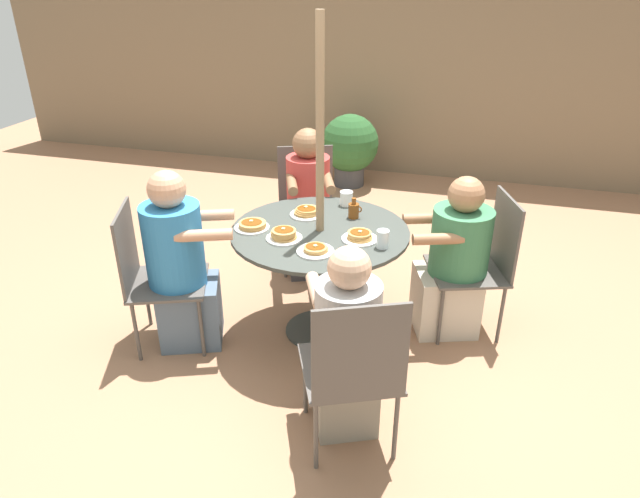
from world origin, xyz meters
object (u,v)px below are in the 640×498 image
drinking_glass_a (383,239)px  potted_shrub (350,146)px  patio_table (320,249)px  syrup_bottle (354,210)px  diner_north (181,268)px  patio_chair_south (483,258)px  pancake_plate_c (307,212)px  pancake_plate_d (316,250)px  pancake_plate_e (252,225)px  diner_east (346,348)px  pancake_plate_a (360,237)px  diner_south (453,264)px  pancake_plate_b (284,235)px  patio_chair_north (151,271)px  diner_west (309,208)px  coffee_cup (346,198)px  patio_chair_west (307,201)px  patio_chair_east (354,367)px

drinking_glass_a → potted_shrub: size_ratio=0.14×
patio_table → syrup_bottle: size_ratio=8.25×
diner_north → patio_chair_south: (1.81, 0.67, -0.01)m
patio_chair_south → pancake_plate_c: (-1.14, -0.15, 0.25)m
drinking_glass_a → pancake_plate_d: bearing=-155.4°
diner_north → pancake_plate_e: 0.52m
patio_chair_south → diner_north: bearing=91.1°
diner_east → pancake_plate_a: size_ratio=4.95×
potted_shrub → diner_south: bearing=-63.3°
patio_chair_south → pancake_plate_b: bearing=95.3°
diner_south → potted_shrub: 2.84m
patio_chair_south → drinking_glass_a: (-0.58, -0.48, 0.28)m
patio_chair_north → pancake_plate_c: bearing=103.3°
diner_east → diner_south: 1.17m
patio_chair_south → pancake_plate_e: patio_chair_south is taller
patio_chair_north → diner_west: bearing=129.5°
coffee_cup → diner_south: bearing=-11.2°
patio_chair_south → pancake_plate_c: size_ratio=4.32×
diner_west → pancake_plate_d: 1.19m
diner_south → potted_shrub: bearing=7.5°
diner_west → pancake_plate_e: diner_west is taller
patio_chair_west → patio_chair_south: bearing=133.8°
diner_south → pancake_plate_b: 1.14m
patio_chair_east → diner_east: (-0.08, 0.17, -0.03)m
pancake_plate_a → pancake_plate_e: 0.68m
diner_east → patio_chair_west: 1.93m
pancake_plate_c → pancake_plate_e: pancake_plate_c is taller
pancake_plate_a → drinking_glass_a: bearing=-22.8°
diner_east → syrup_bottle: size_ratio=7.99×
pancake_plate_b → pancake_plate_c: bearing=86.0°
patio_chair_north → diner_north: 0.19m
pancake_plate_b → potted_shrub: size_ratio=0.28×
diner_north → coffee_cup: size_ratio=12.01×
diner_east → coffee_cup: 1.30m
diner_west → drinking_glass_a: (0.73, -0.95, 0.27)m
patio_chair_south → diner_south: size_ratio=0.87×
pancake_plate_a → pancake_plate_c: size_ratio=1.00×
pancake_plate_d → syrup_bottle: (0.10, 0.54, 0.04)m
pancake_plate_b → pancake_plate_d: pancake_plate_b is taller
diner_east → pancake_plate_c: (-0.51, 0.99, 0.28)m
pancake_plate_b → drinking_glass_a: bearing=5.0°
patio_chair_south → patio_chair_east: bearing=137.6°
diner_south → pancake_plate_e: size_ratio=4.97×
patio_table → pancake_plate_b: pancake_plate_b is taller
diner_south → coffee_cup: 0.83m
diner_west → drinking_glass_a: 1.23m
diner_west → potted_shrub: 2.01m
diner_north → pancake_plate_a: 1.13m
patio_chair_north → diner_north: (0.17, 0.07, 0.01)m
patio_table → pancake_plate_c: size_ratio=5.11×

